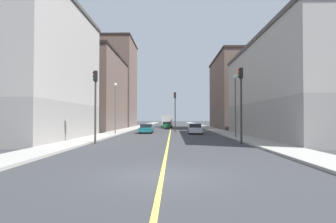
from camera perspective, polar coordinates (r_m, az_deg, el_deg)
ground_plane at (r=10.87m, az=-1.20°, el=-12.71°), size 400.00×400.00×0.00m
sidewalk_left at (r=60.15m, az=8.10°, el=-3.31°), size 2.70×168.00×0.15m
sidewalk_right at (r=60.26m, az=-6.94°, el=-3.31°), size 2.70×168.00×0.15m
lane_center_stripe at (r=59.69m, az=0.58°, el=-3.40°), size 0.16×154.00×0.01m
building_left_near at (r=35.44m, az=25.34°, el=4.08°), size 11.86×25.97×10.81m
building_left_mid at (r=60.35m, az=14.98°, el=3.62°), size 11.86×19.86×14.62m
building_right_corner at (r=32.47m, az=-27.59°, el=7.23°), size 11.86×17.79×13.79m
building_right_midblock at (r=53.12m, az=-15.92°, el=3.69°), size 11.86×19.74×13.51m
building_right_distant at (r=71.75m, az=-11.49°, el=5.43°), size 11.86×14.32×21.13m
traffic_light_left_near at (r=24.59m, az=14.38°, el=3.24°), size 0.40×0.32×6.36m
traffic_light_right_near at (r=24.79m, az=-14.34°, el=2.92°), size 0.40×0.32×6.15m
traffic_light_median_far at (r=44.93m, az=1.42°, el=1.04°), size 0.40×0.32×6.23m
street_lamp_left_near at (r=31.38m, az=13.33°, el=2.50°), size 0.36×0.36×6.67m
street_lamp_right_near at (r=37.92m, az=-10.48°, el=1.77°), size 0.36×0.36×6.60m
car_green at (r=61.60m, az=-0.24°, el=-2.72°), size 1.97×4.15×1.37m
car_teal at (r=40.86m, az=-4.38°, el=-3.44°), size 1.85×3.98×1.32m
car_silver at (r=39.14m, az=5.45°, el=-3.48°), size 1.98×4.14×1.40m
box_truck at (r=69.46m, az=-0.18°, el=-1.82°), size 2.56×7.03×2.86m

